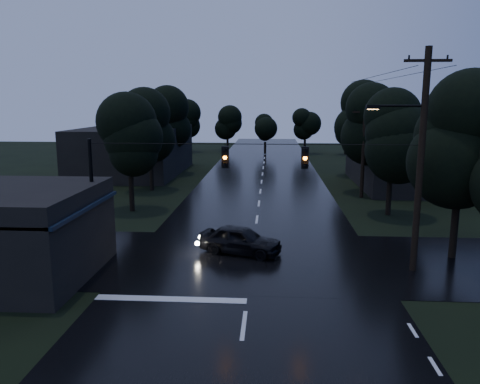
# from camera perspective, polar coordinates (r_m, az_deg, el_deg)

# --- Properties ---
(main_road) EXTENTS (12.00, 120.00, 0.02)m
(main_road) POSITION_cam_1_polar(r_m,az_deg,el_deg) (40.80, 2.50, 0.05)
(main_road) COLOR black
(main_road) RESTS_ON ground
(cross_street) EXTENTS (60.00, 9.00, 0.02)m
(cross_street) POSITION_cam_1_polar(r_m,az_deg,el_deg) (23.37, 1.47, -8.23)
(cross_street) COLOR black
(cross_street) RESTS_ON ground
(building_far_right) EXTENTS (10.00, 14.00, 4.40)m
(building_far_right) POSITION_cam_1_polar(r_m,az_deg,el_deg) (46.30, 20.27, 3.44)
(building_far_right) COLOR black
(building_far_right) RESTS_ON ground
(building_far_left) EXTENTS (10.00, 16.00, 5.00)m
(building_far_left) POSITION_cam_1_polar(r_m,az_deg,el_deg) (52.48, -12.74, 4.97)
(building_far_left) COLOR black
(building_far_left) RESTS_ON ground
(utility_pole_main) EXTENTS (3.50, 0.30, 10.00)m
(utility_pole_main) POSITION_cam_1_polar(r_m,az_deg,el_deg) (22.19, 20.97, 3.97)
(utility_pole_main) COLOR black
(utility_pole_main) RESTS_ON ground
(utility_pole_far) EXTENTS (2.00, 0.30, 7.50)m
(utility_pole_far) POSITION_cam_1_polar(r_m,az_deg,el_deg) (38.97, 14.82, 4.96)
(utility_pole_far) COLOR black
(utility_pole_far) RESTS_ON ground
(anchor_pole_left) EXTENTS (0.18, 0.18, 6.00)m
(anchor_pole_left) POSITION_cam_1_polar(r_m,az_deg,el_deg) (23.14, -17.50, -1.23)
(anchor_pole_left) COLOR black
(anchor_pole_left) RESTS_ON ground
(span_signals) EXTENTS (15.00, 0.37, 1.12)m
(span_signals) POSITION_cam_1_polar(r_m,az_deg,el_deg) (21.20, 2.93, 4.35)
(span_signals) COLOR black
(span_signals) RESTS_ON ground
(tree_corner_near) EXTENTS (4.48, 4.48, 9.44)m
(tree_corner_near) POSITION_cam_1_polar(r_m,az_deg,el_deg) (24.86, 25.48, 6.01)
(tree_corner_near) COLOR black
(tree_corner_near) RESTS_ON ground
(tree_left_a) EXTENTS (3.92, 3.92, 8.26)m
(tree_left_a) POSITION_cam_1_polar(r_m,az_deg,el_deg) (33.63, -13.37, 6.48)
(tree_left_a) COLOR black
(tree_left_a) RESTS_ON ground
(tree_left_b) EXTENTS (4.20, 4.20, 8.85)m
(tree_left_b) POSITION_cam_1_polar(r_m,az_deg,el_deg) (41.46, -10.95, 7.87)
(tree_left_b) COLOR black
(tree_left_b) RESTS_ON ground
(tree_left_c) EXTENTS (4.48, 4.48, 9.44)m
(tree_left_c) POSITION_cam_1_polar(r_m,az_deg,el_deg) (51.30, -8.78, 8.89)
(tree_left_c) COLOR black
(tree_left_c) RESTS_ON ground
(tree_right_a) EXTENTS (4.20, 4.20, 8.85)m
(tree_right_a) POSITION_cam_1_polar(r_m,az_deg,el_deg) (33.14, 18.11, 6.83)
(tree_right_a) COLOR black
(tree_right_a) RESTS_ON ground
(tree_right_b) EXTENTS (4.48, 4.48, 9.44)m
(tree_right_b) POSITION_cam_1_polar(r_m,az_deg,el_deg) (41.04, 16.23, 8.13)
(tree_right_b) COLOR black
(tree_right_b) RESTS_ON ground
(tree_right_c) EXTENTS (4.76, 4.76, 10.03)m
(tree_right_c) POSITION_cam_1_polar(r_m,az_deg,el_deg) (50.95, 14.52, 9.09)
(tree_right_c) COLOR black
(tree_right_c) RESTS_ON ground
(car) EXTENTS (4.56, 2.96, 1.44)m
(car) POSITION_cam_1_polar(r_m,az_deg,el_deg) (24.07, 0.06, -5.85)
(car) COLOR black
(car) RESTS_ON ground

